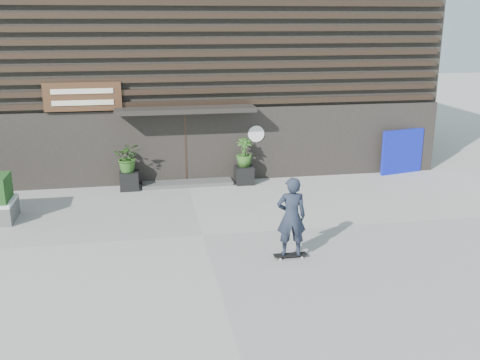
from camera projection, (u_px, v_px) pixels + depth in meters
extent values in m
plane|color=#A09D98|center=(203.00, 235.00, 14.13)|extent=(80.00, 80.00, 0.00)
cube|color=#474744|center=(187.00, 183.00, 18.46)|extent=(3.00, 0.80, 0.12)
cube|color=black|center=(129.00, 181.00, 17.88)|extent=(0.60, 0.60, 0.60)
imported|color=#2D591E|center=(128.00, 157.00, 17.66)|extent=(0.86, 0.75, 0.96)
cube|color=black|center=(244.00, 175.00, 18.53)|extent=(0.60, 0.60, 0.60)
imported|color=#2D591E|center=(244.00, 152.00, 18.31)|extent=(0.54, 0.54, 0.96)
cube|color=#0D15AA|center=(402.00, 152.00, 19.66)|extent=(1.68, 0.49, 1.59)
cube|color=black|center=(173.00, 53.00, 22.46)|extent=(18.00, 10.00, 8.00)
cube|color=black|center=(186.00, 146.00, 18.45)|extent=(18.00, 0.12, 2.50)
cube|color=#38281E|center=(185.00, 103.00, 17.99)|extent=(17.60, 0.08, 0.18)
cube|color=#38281E|center=(184.00, 91.00, 17.88)|extent=(17.60, 0.08, 0.18)
cube|color=#38281E|center=(184.00, 79.00, 17.77)|extent=(17.60, 0.08, 0.18)
cube|color=#38281E|center=(184.00, 67.00, 17.66)|extent=(17.60, 0.08, 0.18)
cube|color=#38281E|center=(183.00, 54.00, 17.55)|extent=(17.60, 0.08, 0.18)
cube|color=#38281E|center=(183.00, 42.00, 17.44)|extent=(17.60, 0.08, 0.18)
cube|color=#38281E|center=(182.00, 29.00, 17.33)|extent=(17.60, 0.08, 0.18)
cube|color=#38281E|center=(182.00, 16.00, 17.22)|extent=(17.60, 0.08, 0.18)
cube|color=#38281E|center=(182.00, 3.00, 17.11)|extent=(17.60, 0.08, 0.18)
cube|color=black|center=(186.00, 110.00, 17.67)|extent=(4.50, 1.00, 0.15)
cube|color=black|center=(185.00, 148.00, 18.63)|extent=(2.40, 0.30, 2.30)
cube|color=#38281E|center=(186.00, 149.00, 18.46)|extent=(0.06, 0.10, 2.30)
cube|color=#472B19|center=(83.00, 97.00, 17.28)|extent=(2.40, 0.10, 0.90)
cube|color=beige|center=(82.00, 91.00, 17.17)|extent=(1.90, 0.02, 0.16)
cube|color=beige|center=(83.00, 103.00, 17.27)|extent=(1.90, 0.02, 0.16)
cylinder|color=white|center=(256.00, 134.00, 18.68)|extent=(0.56, 0.03, 0.56)
cube|color=black|center=(290.00, 255.00, 12.77)|extent=(0.78, 0.20, 0.02)
cylinder|color=#B7B7B2|center=(280.00, 259.00, 12.65)|extent=(0.06, 0.03, 0.06)
cylinder|color=beige|center=(278.00, 256.00, 12.84)|extent=(0.06, 0.03, 0.06)
cylinder|color=#A9A9A4|center=(302.00, 258.00, 12.74)|extent=(0.06, 0.03, 0.06)
cylinder|color=#A1A19D|center=(300.00, 254.00, 12.92)|extent=(0.06, 0.03, 0.06)
imported|color=#1B2131|center=(291.00, 217.00, 12.51)|extent=(0.72, 0.52, 1.86)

